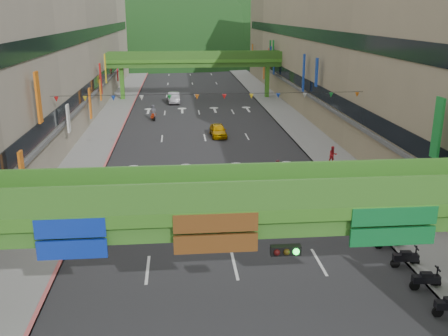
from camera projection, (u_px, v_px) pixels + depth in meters
road_slab at (200, 119)px, 62.12m from camera, size 18.00×140.00×0.02m
sidewalk_left at (111, 120)px, 61.13m from camera, size 4.00×140.00×0.15m
sidewalk_right at (287, 116)px, 63.07m from camera, size 4.00×140.00×0.15m
curb_left at (126, 119)px, 61.29m from camera, size 0.20×140.00×0.18m
curb_right at (272, 117)px, 62.89m from camera, size 0.20×140.00×0.18m
building_row_left at (36, 41)px, 57.64m from camera, size 12.80×95.00×19.00m
building_row_right at (354, 40)px, 60.96m from camera, size 12.80×95.00×19.00m
overpass_near at (281, 225)px, 18.25m from camera, size 28.00×12.27×7.10m
overpass_far at (195, 63)px, 74.77m from camera, size 28.00×2.20×7.10m
hill_left at (140, 52)px, 165.35m from camera, size 168.00×140.00×112.00m
hill_right at (250, 48)px, 187.87m from camera, size 208.00×176.00×128.00m
bunting_string at (211, 97)px, 41.34m from camera, size 26.00×0.36×0.47m
scooter_rider_mid at (278, 173)px, 37.74m from camera, size 0.88×1.60×2.04m
scooter_rider_left at (154, 184)px, 35.29m from camera, size 1.05×1.60×2.12m
scooter_rider_far at (153, 113)px, 60.83m from camera, size 0.86×1.58×1.93m
parked_scooter_row at (415, 268)px, 24.72m from camera, size 1.60×11.55×1.08m
car_silver at (174, 98)px, 72.65m from camera, size 1.87×4.75×1.54m
car_yellow at (218, 131)px, 52.87m from camera, size 1.79×4.04×1.35m
pedestrian_red at (333, 157)px, 42.89m from camera, size 0.82×0.68×1.55m
pedestrian_dark at (432, 218)px, 29.72m from camera, size 1.10×0.52×1.82m
pedestrian_blue at (390, 186)px, 35.59m from camera, size 0.73×0.48×1.54m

